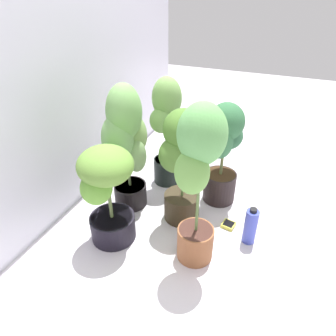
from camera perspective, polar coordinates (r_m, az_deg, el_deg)
name	(u,v)px	position (r m, az deg, el deg)	size (l,w,h in m)	color
ground_plane	(193,220)	(2.12, 4.66, -9.56)	(8.00, 8.00, 0.00)	silver
mylar_back_wall	(65,56)	(2.05, -18.69, 19.11)	(3.20, 0.01, 2.00)	silver
potted_plant_front_right	(223,149)	(2.10, 10.27, 3.59)	(0.39, 0.33, 0.74)	black
potted_plant_back_right	(166,128)	(2.25, -0.38, 7.43)	(0.25, 0.22, 0.84)	black
potted_plant_back_center	(126,141)	(1.99, -7.80, 5.06)	(0.37, 0.32, 0.88)	black
potted_plant_back_left	(107,190)	(1.79, -11.36, -4.09)	(0.40, 0.38, 0.63)	black
potted_plant_front_left	(198,177)	(1.52, 5.60, -1.62)	(0.31, 0.26, 0.95)	#945734
potted_plant_center	(181,161)	(1.86, 2.45, 1.25)	(0.39, 0.36, 0.78)	#352A19
hygrometer_box	(228,225)	(2.10, 11.22, -10.35)	(0.09, 0.09, 0.03)	#D1CF46
nutrient_bottle	(250,226)	(1.95, 15.13, -10.44)	(0.08, 0.08, 0.26)	#4250C5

